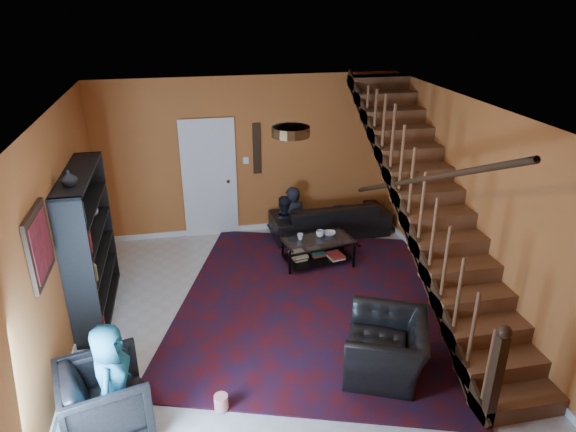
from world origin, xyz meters
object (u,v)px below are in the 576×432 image
sofa (330,218)px  armchair_right (386,347)px  armchair_left (105,399)px  bookshelf (90,247)px  coffee_table (318,250)px

sofa → armchair_right: 3.72m
sofa → armchair_left: bearing=46.6°
bookshelf → coffee_table: size_ratio=1.67×
bookshelf → armchair_right: bookshelf is taller
bookshelf → armchair_right: size_ratio=1.97×
sofa → coffee_table: (-0.50, -1.04, -0.07)m
sofa → armchair_left: size_ratio=2.54×
armchair_left → armchair_right: 3.05m
bookshelf → armchair_right: (3.40, -2.00, -0.63)m
armchair_right → coffee_table: size_ratio=0.85×
bookshelf → armchair_right: 4.00m
sofa → armchair_right: (-0.39, -3.70, 0.02)m
bookshelf → sofa: bookshelf is taller
coffee_table → armchair_left: bearing=-135.2°
sofa → armchair_right: bearing=81.5°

